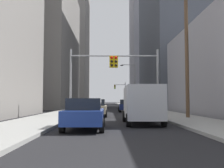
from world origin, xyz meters
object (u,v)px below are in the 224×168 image
at_px(cargo_van_silver, 142,103).
at_px(traffic_signal_near_left, 90,71).
at_px(sedan_navy, 126,106).
at_px(sedan_blue, 85,114).
at_px(sedan_beige, 96,108).
at_px(traffic_signal_far_right, 121,90).
at_px(traffic_signal_near_right, 138,71).

relative_size(cargo_van_silver, traffic_signal_near_left, 0.88).
relative_size(sedan_navy, traffic_signal_near_left, 0.71).
bearing_deg(cargo_van_silver, traffic_signal_near_left, 116.73).
distance_m(sedan_blue, sedan_beige, 10.21).
bearing_deg(sedan_navy, sedan_beige, -109.98).
bearing_deg(cargo_van_silver, sedan_navy, 89.16).
relative_size(sedan_beige, traffic_signal_far_right, 0.71).
xyz_separation_m(sedan_beige, sedan_navy, (3.35, 9.21, 0.00)).
xyz_separation_m(sedan_navy, traffic_signal_far_right, (0.93, 33.68, 3.23)).
bearing_deg(traffic_signal_near_left, cargo_van_silver, -63.27).
bearing_deg(traffic_signal_near_right, cargo_van_silver, -95.18).
relative_size(sedan_beige, sedan_navy, 0.99).
xyz_separation_m(traffic_signal_near_right, traffic_signal_far_right, (0.51, 42.80, -0.05)).
relative_size(sedan_beige, traffic_signal_near_left, 0.71).
height_order(sedan_navy, traffic_signal_near_right, traffic_signal_near_right).
relative_size(cargo_van_silver, traffic_signal_far_right, 0.88).
bearing_deg(sedan_blue, traffic_signal_far_right, 85.30).
relative_size(cargo_van_silver, sedan_blue, 1.25).
bearing_deg(traffic_signal_near_left, traffic_signal_near_right, 0.00).
bearing_deg(sedan_beige, sedan_navy, 70.02).
height_order(sedan_blue, traffic_signal_near_right, traffic_signal_near_right).
distance_m(traffic_signal_near_left, traffic_signal_near_right, 4.36).
bearing_deg(sedan_beige, traffic_signal_far_right, 84.30).
height_order(sedan_blue, sedan_navy, same).
height_order(sedan_blue, traffic_signal_near_left, traffic_signal_near_left).
bearing_deg(cargo_van_silver, sedan_beige, 113.21).
bearing_deg(sedan_navy, sedan_blue, -100.03).
distance_m(cargo_van_silver, traffic_signal_far_right, 50.22).
height_order(cargo_van_silver, traffic_signal_near_left, traffic_signal_near_left).
distance_m(sedan_beige, traffic_signal_near_left, 3.33).
relative_size(sedan_blue, sedan_beige, 0.99).
distance_m(cargo_van_silver, sedan_blue, 4.39).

